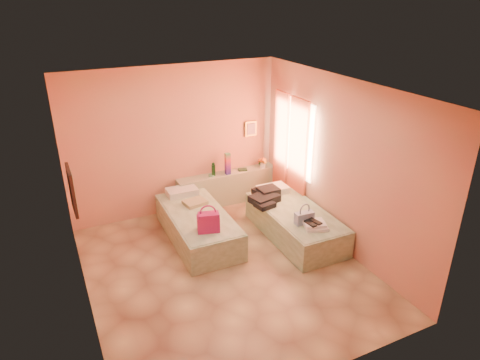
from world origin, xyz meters
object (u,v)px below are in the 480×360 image
at_px(water_bottle, 213,170).
at_px(green_book, 243,170).
at_px(flower_vase, 263,162).
at_px(towel_stack, 316,225).
at_px(blue_handbag, 304,218).
at_px(headboard_ledge, 227,188).
at_px(magenta_handbag, 208,222).
at_px(bed_right, 295,223).
at_px(bed_left, 198,226).

relative_size(water_bottle, green_book, 1.50).
relative_size(flower_vase, towel_stack, 0.72).
relative_size(blue_handbag, towel_stack, 0.88).
distance_m(headboard_ledge, magenta_handbag, 2.02).
bearing_deg(water_bottle, headboard_ledge, 4.50).
xyz_separation_m(headboard_ledge, towel_stack, (0.50, -2.33, 0.23)).
bearing_deg(magenta_handbag, water_bottle, 80.02).
bearing_deg(bed_right, blue_handbag, -104.55).
xyz_separation_m(bed_right, flower_vase, (0.24, 1.63, 0.53)).
height_order(green_book, magenta_handbag, magenta_handbag).
xyz_separation_m(water_bottle, blue_handbag, (0.71, -2.10, -0.18)).
height_order(green_book, flower_vase, flower_vase).
bearing_deg(bed_right, headboard_ledge, 108.01).
distance_m(flower_vase, blue_handbag, 2.10).
relative_size(water_bottle, magenta_handbag, 0.75).
xyz_separation_m(headboard_ledge, flower_vase, (0.76, -0.07, 0.45)).
distance_m(bed_right, magenta_handbag, 1.65).
relative_size(bed_right, green_book, 11.59).
height_order(magenta_handbag, towel_stack, magenta_handbag).
height_order(bed_left, towel_stack, towel_stack).
bearing_deg(bed_left, flower_vase, 29.60).
relative_size(bed_left, blue_handbag, 6.47).
xyz_separation_m(bed_right, water_bottle, (-0.82, 1.68, 0.53)).
relative_size(water_bottle, blue_handbag, 0.84).
distance_m(water_bottle, towel_stack, 2.45).
xyz_separation_m(headboard_ledge, blue_handbag, (0.41, -2.13, 0.27)).
height_order(headboard_ledge, blue_handbag, blue_handbag).
height_order(headboard_ledge, towel_stack, headboard_ledge).
bearing_deg(magenta_handbag, green_book, 64.86).
height_order(blue_handbag, towel_stack, blue_handbag).
bearing_deg(bed_left, headboard_ledge, 46.42).
bearing_deg(blue_handbag, water_bottle, 111.66).
height_order(bed_left, blue_handbag, blue_handbag).
distance_m(bed_right, flower_vase, 1.73).
height_order(bed_right, magenta_handbag, magenta_handbag).
xyz_separation_m(headboard_ledge, bed_left, (-1.03, -1.05, -0.08)).
relative_size(bed_left, flower_vase, 7.98).
xyz_separation_m(bed_right, towel_stack, (-0.03, -0.63, 0.30)).
height_order(flower_vase, magenta_handbag, flower_vase).
height_order(water_bottle, blue_handbag, water_bottle).
bearing_deg(blue_handbag, magenta_handbag, 166.28).
xyz_separation_m(bed_left, towel_stack, (1.52, -1.28, 0.30)).
height_order(bed_right, blue_handbag, blue_handbag).
relative_size(flower_vase, blue_handbag, 0.81).
distance_m(water_bottle, green_book, 0.64).
xyz_separation_m(flower_vase, towel_stack, (-0.27, -2.27, -0.23)).
distance_m(magenta_handbag, blue_handbag, 1.55).
distance_m(magenta_handbag, towel_stack, 1.70).
distance_m(headboard_ledge, blue_handbag, 2.18).
height_order(headboard_ledge, green_book, green_book).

